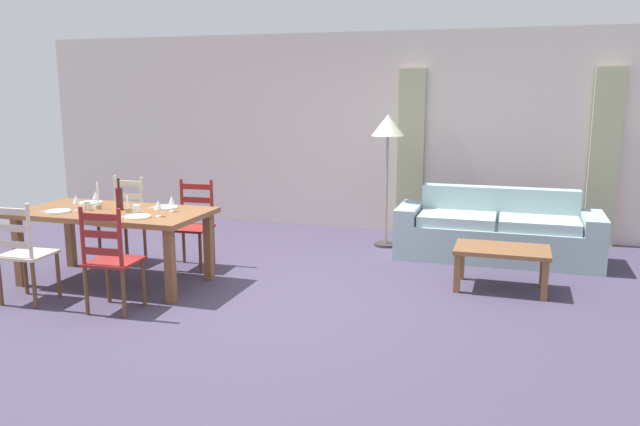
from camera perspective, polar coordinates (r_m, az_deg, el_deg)
name	(u,v)px	position (r m, az deg, el deg)	size (l,w,h in m)	color
ground_plane	(263,297)	(6.10, -5.18, -7.58)	(9.60, 9.60, 0.02)	#423951
wall_far	(352,132)	(8.93, 2.87, 7.30)	(9.60, 0.16, 2.70)	beige
curtain_panel_left	(411,153)	(8.64, 8.17, 5.41)	(0.35, 0.08, 2.20)	#AAAC82
curtain_panel_right	(604,158)	(8.59, 24.22, 4.51)	(0.35, 0.08, 2.20)	#AAAC82
dining_table	(113,219)	(6.66, -18.10, -0.50)	(1.90, 0.96, 0.75)	brown
dining_chair_near_left	(23,253)	(6.37, -25.16, -3.24)	(0.44, 0.42, 0.96)	beige
dining_chair_near_right	(110,260)	(5.82, -18.35, -4.01)	(0.44, 0.43, 0.96)	maroon
dining_chair_far_left	(124,220)	(7.55, -17.22, -0.57)	(0.43, 0.41, 0.96)	beige
dining_chair_far_right	(193,224)	(7.10, -11.37, -1.01)	(0.44, 0.42, 0.96)	maroon
dinner_plate_near_left	(58,211)	(6.72, -22.51, 0.14)	(0.24, 0.24, 0.02)	white
fork_near_left	(46,211)	(6.82, -23.48, 0.16)	(0.02, 0.17, 0.01)	silver
dinner_plate_near_right	(138,217)	(6.19, -16.09, -0.33)	(0.24, 0.24, 0.02)	white
fork_near_right	(124,216)	(6.27, -17.23, -0.30)	(0.02, 0.17, 0.01)	silver
dinner_plate_far_left	(91,203)	(7.11, -19.95, 0.87)	(0.24, 0.24, 0.02)	white
fork_far_left	(79,203)	(7.20, -20.90, 0.88)	(0.02, 0.17, 0.01)	silver
dinner_plate_far_right	(166,208)	(6.60, -13.72, 0.48)	(0.24, 0.24, 0.02)	white
fork_far_right	(153,207)	(6.68, -14.82, 0.50)	(0.02, 0.17, 0.01)	silver
wine_bottle	(119,198)	(6.64, -17.62, 1.29)	(0.07, 0.07, 0.32)	#471919
wine_glass_near_left	(76,200)	(6.72, -21.10, 1.12)	(0.06, 0.06, 0.16)	white
wine_glass_near_right	(158,205)	(6.18, -14.36, 0.70)	(0.06, 0.06, 0.16)	white
wine_glass_far_left	(95,196)	(6.92, -19.56, 1.49)	(0.06, 0.06, 0.16)	white
wine_glass_far_right	(172,201)	(6.40, -13.21, 1.10)	(0.06, 0.06, 0.16)	white
coffee_cup_primary	(137,209)	(6.38, -16.14, 0.32)	(0.07, 0.07, 0.09)	beige
coffee_cup_secondary	(87,206)	(6.73, -20.24, 0.62)	(0.07, 0.07, 0.09)	beige
candle_tall	(98,201)	(6.75, -19.33, 1.00)	(0.05, 0.05, 0.27)	#998C66
candle_short	(128,208)	(6.49, -16.94, 0.45)	(0.05, 0.05, 0.16)	#998C66
couch	(497,233)	(7.64, 15.65, -1.77)	(2.28, 0.81, 0.80)	#97B0B3
coffee_table	(502,254)	(6.44, 16.05, -3.58)	(0.90, 0.56, 0.42)	brown
standing_lamp	(388,133)	(7.81, 6.12, 7.15)	(0.40, 0.40, 1.64)	#332D28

